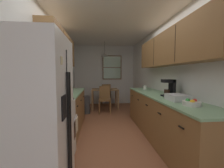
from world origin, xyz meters
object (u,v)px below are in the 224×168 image
Objects in this scene: dining_table at (105,92)px; storage_canister at (60,92)px; fruit_bowl at (192,103)px; trash_bin at (86,105)px; microwave_over_range at (41,50)px; coffee_maker at (170,87)px; mug_by_coffeemaker at (145,87)px; refrigerator at (33,121)px; dish_rack at (177,97)px; dining_chair_near at (105,98)px; mug_spare at (145,88)px; stove_range at (52,131)px; dining_chair_far at (106,94)px.

dining_table is 2.89m from storage_canister.
trash_bin is at bearing 119.09° from fruit_bowl.
microwave_over_range reaches higher than coffee_maker.
storage_canister is 2.41m from mug_by_coffeemaker.
coffee_maker is at bearing 28.82° from refrigerator.
fruit_bowl is at bearing -91.94° from mug_by_coffeemaker.
refrigerator is 2.88× the size of microwave_over_range.
storage_canister is at bearing -98.21° from trash_bin.
dish_rack is (-0.09, -0.43, -0.12)m from coffee_maker.
coffee_maker is (1.11, -2.83, 0.44)m from dining_table.
mug_spare is (1.06, -1.06, 0.45)m from dining_chair_near.
storage_canister is 2.19m from fruit_bowl.
mug_by_coffeemaker is (2.01, 2.51, 0.09)m from refrigerator.
refrigerator is 7.28× the size of fruit_bowl.
dining_table is at bearing 42.43° from trash_bin.
refrigerator is at bearing -103.21° from dining_table.
fruit_bowl is at bearing -11.19° from stove_range.
dining_chair_far is 3.96m from dish_rack.
fruit_bowl is at bearing -74.53° from dining_table.
microwave_over_range is 2.31m from coffee_maker.
storage_canister is at bearing 164.28° from dish_rack.
dining_table is 3.78m from fruit_bowl.
trash_bin is at bearing -122.31° from dining_chair_far.
dining_chair_far is at bearing 57.69° from trash_bin.
dish_rack is at bearing -102.03° from coffee_maker.
dining_chair_near reaches higher than dining_table.
mug_by_coffeemaker is 0.20m from mug_spare.
microwave_over_range reaches higher than dining_chair_near.
refrigerator is 4.63m from dining_chair_far.
refrigerator reaches higher than dining_table.
storage_canister is at bearing -113.79° from dining_chair_near.
dining_chair_near is at bearing -93.37° from dining_table.
trash_bin is (0.25, 3.33, -0.56)m from refrigerator.
fruit_bowl is 0.38m from dish_rack.
coffee_maker is (1.78, -2.21, 0.78)m from trash_bin.
dining_table is at bearing 70.15° from storage_canister.
dining_chair_near is 2.60m from coffee_maker.
microwave_over_range is 1.83× the size of coffee_maker.
dining_table is 1.10× the size of dining_chair_near.
coffee_maker is at bearing 77.97° from dish_rack.
mug_spare reaches higher than fruit_bowl.
microwave_over_range is 1.75× the size of dish_rack.
microwave_over_range is 2.25m from fruit_bowl.
mug_spare is (1.70, -1.01, 0.66)m from trash_bin.
refrigerator is at bearing -170.79° from fruit_bowl.
storage_canister is 2.09m from coffee_maker.
dining_table reaches higher than trash_bin.
refrigerator is 2.06m from dish_rack.
coffee_maker reaches higher than dining_chair_near.
storage_canister is (0.11, 0.55, -0.69)m from microwave_over_range.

